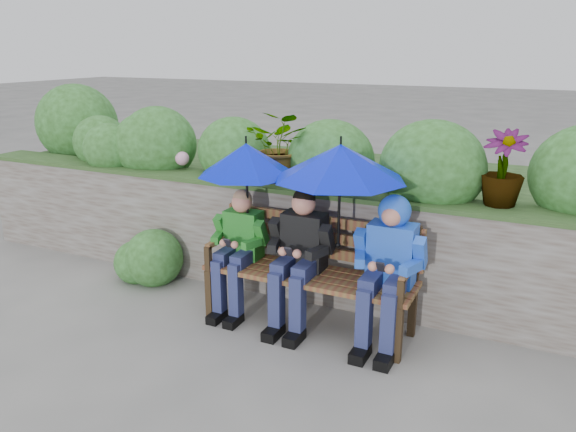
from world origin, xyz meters
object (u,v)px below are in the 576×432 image
at_px(boy_middle, 299,252).
at_px(boy_left, 238,245).
at_px(boy_right, 388,260).
at_px(park_bench, 312,264).
at_px(umbrella_left, 246,159).
at_px(umbrella_right, 340,162).

bearing_deg(boy_middle, boy_left, 179.22).
bearing_deg(boy_right, park_bench, 173.57).
height_order(umbrella_left, umbrella_right, umbrella_right).
relative_size(boy_middle, umbrella_left, 1.37).
distance_m(boy_right, umbrella_left, 1.40).
distance_m(park_bench, boy_left, 0.66).
bearing_deg(umbrella_right, boy_left, -176.44).
relative_size(boy_right, umbrella_right, 1.14).
bearing_deg(boy_middle, boy_right, 0.88).
relative_size(boy_left, umbrella_left, 1.28).
height_order(park_bench, boy_right, boy_right).
relative_size(park_bench, boy_middle, 1.50).
relative_size(park_bench, umbrella_left, 2.05).
relative_size(boy_right, umbrella_left, 1.39).
bearing_deg(boy_middle, umbrella_right, 11.43).
height_order(park_bench, umbrella_left, umbrella_left).
height_order(boy_right, umbrella_left, umbrella_left).
bearing_deg(boy_middle, umbrella_left, 172.55).
distance_m(boy_middle, umbrella_right, 0.82).
distance_m(umbrella_left, umbrella_right, 0.82).
relative_size(boy_middle, boy_right, 0.98).
bearing_deg(park_bench, boy_right, -6.43).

